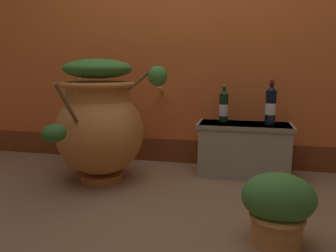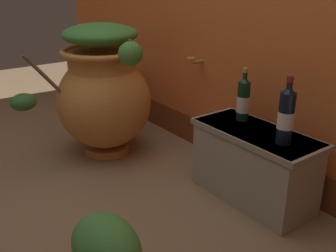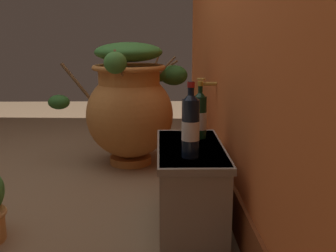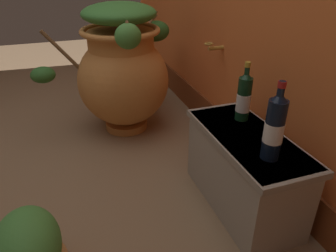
% 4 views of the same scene
% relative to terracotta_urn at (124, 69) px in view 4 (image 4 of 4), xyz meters
% --- Properties ---
extents(ground_plane, '(7.00, 7.00, 0.00)m').
position_rel_terracotta_urn_xyz_m(ground_plane, '(0.56, -0.53, -0.44)').
color(ground_plane, '#896B4C').
extents(terracotta_urn, '(0.95, 1.02, 0.87)m').
position_rel_terracotta_urn_xyz_m(terracotta_urn, '(0.00, 0.00, 0.00)').
color(terracotta_urn, '#CC7F3D').
rests_on(terracotta_urn, ground_plane).
extents(stone_ledge, '(0.70, 0.32, 0.40)m').
position_rel_terracotta_urn_xyz_m(stone_ledge, '(1.01, 0.35, -0.23)').
color(stone_ledge, '#9E9384').
rests_on(stone_ledge, ground_plane).
extents(wine_bottle_left, '(0.07, 0.07, 0.29)m').
position_rel_terracotta_urn_xyz_m(wine_bottle_left, '(0.85, 0.41, 0.08)').
color(wine_bottle_left, black).
rests_on(wine_bottle_left, stone_ledge).
extents(wine_bottle_middle, '(0.08, 0.08, 0.33)m').
position_rel_terracotta_urn_xyz_m(wine_bottle_middle, '(1.19, 0.34, 0.10)').
color(wine_bottle_middle, black).
rests_on(wine_bottle_middle, stone_ledge).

